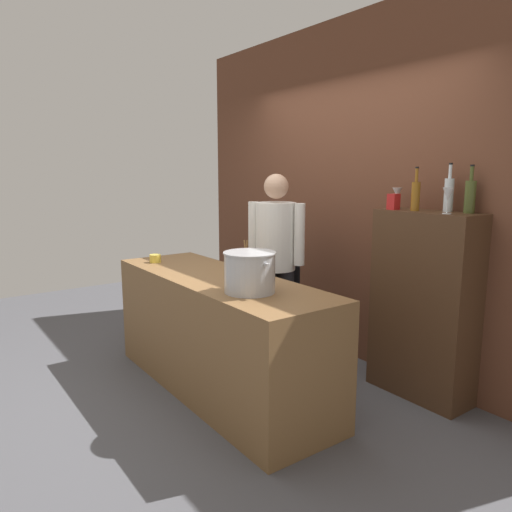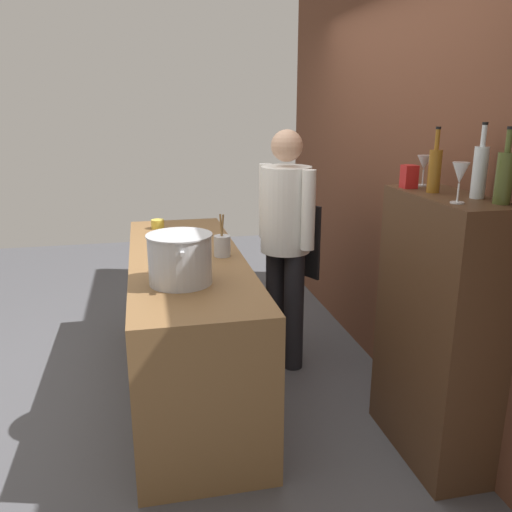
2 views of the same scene
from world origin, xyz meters
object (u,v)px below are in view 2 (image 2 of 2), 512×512
object	(u,v)px
stockpot_large	(180,259)
wine_glass_tall	(460,174)
chef	(286,233)
wine_bottle_amber	(435,169)
butter_jar	(158,224)
wine_bottle_olive	(504,176)
wine_glass_short	(424,164)
spice_tin_red	(409,177)
utensil_crock	(222,245)
wine_bottle_clear	(480,171)

from	to	relation	value
stockpot_large	wine_glass_tall	world-z (taller)	wine_glass_tall
chef	wine_bottle_amber	distance (m)	1.27
butter_jar	wine_bottle_olive	size ratio (longest dim) A/B	0.30
wine_glass_short	spice_tin_red	size ratio (longest dim) A/B	1.36
utensil_crock	wine_bottle_olive	size ratio (longest dim) A/B	0.81
wine_glass_tall	butter_jar	bearing A→B (deg)	-147.64
wine_bottle_clear	wine_glass_tall	distance (m)	0.19
chef	stockpot_large	world-z (taller)	chef
butter_jar	wine_bottle_olive	xyz separation A→B (m)	(2.02, 1.43, 0.59)
wine_bottle_olive	wine_glass_tall	bearing A→B (deg)	-106.49
chef	butter_jar	bearing A→B (deg)	28.27
wine_bottle_olive	wine_glass_short	distance (m)	0.56
wine_bottle_olive	wine_bottle_clear	xyz separation A→B (m)	(-0.15, -0.02, 0.01)
chef	butter_jar	distance (m)	1.05
wine_bottle_amber	wine_glass_tall	distance (m)	0.30
wine_bottle_amber	wine_glass_short	xyz separation A→B (m)	(-0.21, 0.06, 0.00)
wine_bottle_olive	wine_bottle_clear	world-z (taller)	wine_bottle_clear
wine_bottle_olive	wine_glass_short	bearing A→B (deg)	-173.11
wine_bottle_clear	wine_glass_short	xyz separation A→B (m)	(-0.40, -0.05, -0.01)
chef	wine_glass_short	size ratio (longest dim) A/B	10.34
stockpot_large	wine_glass_tall	distance (m)	1.42
wine_bottle_olive	chef	bearing A→B (deg)	-157.57
chef	butter_jar	size ratio (longest dim) A/B	16.84
wine_bottle_olive	spice_tin_red	distance (m)	0.53
butter_jar	wine_glass_short	distance (m)	2.08
stockpot_large	wine_glass_short	distance (m)	1.38
stockpot_large	spice_tin_red	size ratio (longest dim) A/B	3.45
wine_glass_tall	spice_tin_red	distance (m)	0.45
stockpot_large	wine_bottle_clear	world-z (taller)	wine_bottle_clear
wine_bottle_clear	spice_tin_red	xyz separation A→B (m)	(-0.35, -0.16, -0.07)
stockpot_large	wine_bottle_clear	distance (m)	1.52
butter_jar	wine_bottle_clear	distance (m)	2.41
wine_bottle_olive	wine_glass_short	size ratio (longest dim) A/B	2.05
wine_bottle_olive	wine_glass_tall	size ratio (longest dim) A/B	1.84
stockpot_large	wine_bottle_olive	distance (m)	1.59
chef	wine_glass_short	xyz separation A→B (m)	(0.85, 0.51, 0.55)
wine_bottle_olive	wine_glass_short	xyz separation A→B (m)	(-0.56, -0.07, -0.00)
wine_bottle_amber	wine_bottle_clear	xyz separation A→B (m)	(0.19, 0.11, 0.01)
butter_jar	wine_glass_tall	world-z (taller)	wine_glass_tall
butter_jar	wine_bottle_amber	bearing A→B (deg)	37.71
wine_bottle_amber	butter_jar	bearing A→B (deg)	-142.29
wine_bottle_clear	utensil_crock	bearing A→B (deg)	-134.07
chef	utensil_crock	distance (m)	0.54
butter_jar	wine_bottle_clear	xyz separation A→B (m)	(1.87, 1.41, 0.59)
chef	stockpot_large	size ratio (longest dim) A/B	4.09
chef	utensil_crock	size ratio (longest dim) A/B	6.24
spice_tin_red	stockpot_large	bearing A→B (deg)	-99.49
stockpot_large	utensil_crock	size ratio (longest dim) A/B	1.53
chef	wine_bottle_amber	size ratio (longest dim) A/B	5.27
chef	wine_bottle_amber	bearing A→B (deg)	177.43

